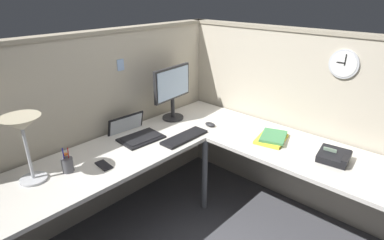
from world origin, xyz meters
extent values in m
plane|color=#47474C|center=(0.00, 0.00, 0.00)|extent=(6.80, 6.80, 0.00)
cube|color=#B7AD99|center=(-0.36, 0.87, 0.78)|extent=(2.57, 0.10, 1.55)
cube|color=gray|center=(-0.36, 0.87, 1.56)|extent=(2.57, 0.12, 0.03)
cube|color=#B7AD99|center=(0.87, -0.27, 0.78)|extent=(0.10, 2.37, 1.55)
cube|color=gray|center=(0.87, -0.27, 1.56)|extent=(0.12, 2.37, 0.03)
cube|color=beige|center=(-0.38, 0.47, 0.71)|extent=(2.35, 0.66, 0.03)
cube|color=beige|center=(0.47, -0.60, 0.71)|extent=(0.66, 1.49, 0.03)
cylinder|color=slate|center=(0.16, 0.16, 0.35)|extent=(0.05, 0.05, 0.70)
cylinder|color=#232326|center=(0.25, 0.64, 0.74)|extent=(0.20, 0.20, 0.02)
cylinder|color=#232326|center=(0.25, 0.64, 0.84)|extent=(0.04, 0.04, 0.20)
cube|color=#232326|center=(0.25, 0.64, 1.08)|extent=(0.46, 0.08, 0.30)
cube|color=#99B2D1|center=(0.25, 0.62, 1.08)|extent=(0.42, 0.05, 0.26)
cube|color=black|center=(-0.24, 0.51, 0.74)|extent=(0.35, 0.26, 0.02)
cube|color=black|center=(-0.24, 0.51, 0.75)|extent=(0.30, 0.20, 0.00)
cube|color=black|center=(-0.23, 0.74, 0.77)|extent=(0.34, 0.09, 0.22)
cube|color=silver|center=(-0.23, 0.73, 0.77)|extent=(0.31, 0.07, 0.18)
cube|color=black|center=(0.01, 0.26, 0.74)|extent=(0.43, 0.14, 0.02)
ellipsoid|color=#232326|center=(0.35, 0.26, 0.75)|extent=(0.06, 0.10, 0.03)
cylinder|color=#B7BABF|center=(-1.09, 0.56, 0.74)|extent=(0.17, 0.17, 0.02)
cylinder|color=#B7BABF|center=(-1.09, 0.56, 0.93)|extent=(0.02, 0.02, 0.38)
cone|color=#B2A88C|center=(-1.09, 0.56, 1.13)|extent=(0.24, 0.24, 0.09)
cylinder|color=#4C4C51|center=(-0.89, 0.49, 0.78)|extent=(0.08, 0.08, 0.10)
cylinder|color=#1E1EB2|center=(-0.90, 0.50, 0.84)|extent=(0.01, 0.01, 0.13)
cylinder|color=#B21E1E|center=(-0.87, 0.48, 0.84)|extent=(0.01, 0.02, 0.13)
cylinder|color=#D8591E|center=(-0.88, 0.50, 0.85)|extent=(0.03, 0.03, 0.01)
cube|color=black|center=(-0.69, 0.37, 0.73)|extent=(0.08, 0.15, 0.01)
cube|color=black|center=(0.46, -0.78, 0.77)|extent=(0.21, 0.22, 0.10)
cube|color=#8CA58C|center=(0.46, -0.75, 0.80)|extent=(0.02, 0.09, 0.04)
cube|color=black|center=(0.47, -0.87, 0.79)|extent=(0.19, 0.06, 0.04)
cube|color=yellow|center=(0.47, -0.28, 0.74)|extent=(0.32, 0.26, 0.02)
cube|color=#3F7F4C|center=(0.48, -0.29, 0.76)|extent=(0.31, 0.27, 0.02)
cylinder|color=#B7BABF|center=(0.82, -0.63, 1.35)|extent=(0.03, 0.22, 0.22)
cylinder|color=white|center=(0.80, -0.63, 1.35)|extent=(0.00, 0.19, 0.19)
cube|color=black|center=(0.80, -0.61, 1.36)|extent=(0.00, 0.06, 0.01)
cube|color=black|center=(0.80, -0.64, 1.39)|extent=(0.00, 0.01, 0.08)
cube|color=#99B7E5|center=(-0.17, 0.82, 1.29)|extent=(0.07, 0.00, 0.09)
camera|label=1|loc=(-1.67, -1.37, 1.88)|focal=29.41mm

